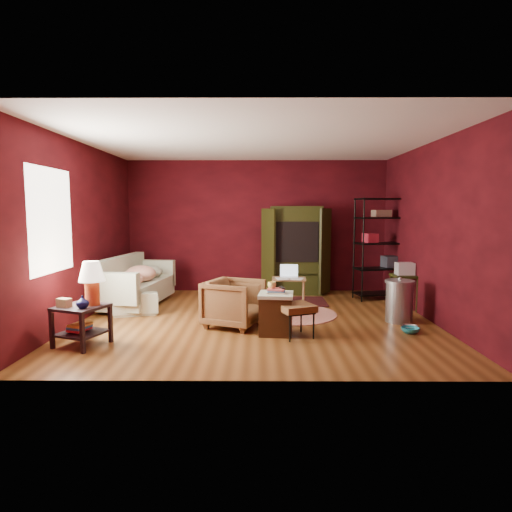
{
  "coord_description": "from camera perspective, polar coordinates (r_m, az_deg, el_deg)",
  "views": [
    {
      "loc": [
        0.05,
        -6.7,
        1.73
      ],
      "look_at": [
        0.0,
        0.2,
        1.0
      ],
      "focal_mm": 30.0,
      "sensor_mm": 36.0,
      "label": 1
    }
  ],
  "objects": [
    {
      "name": "hamper",
      "position": [
        6.07,
        2.67,
        -7.56
      ],
      "size": [
        0.52,
        0.52,
        0.67
      ],
      "rotation": [
        0.0,
        0.0,
        -0.1
      ],
      "color": "#462410",
      "rests_on": "ground"
    },
    {
      "name": "trash_can",
      "position": [
        7.06,
        18.55,
        -5.69
      ],
      "size": [
        0.52,
        0.52,
        0.71
      ],
      "rotation": [
        0.0,
        0.0,
        -0.18
      ],
      "color": "#ADB2B5",
      "rests_on": "ground"
    },
    {
      "name": "sofa",
      "position": [
        8.17,
        -15.73,
        -3.83
      ],
      "size": [
        1.02,
        1.93,
        0.73
      ],
      "primitive_type": "imported",
      "rotation": [
        0.0,
        0.0,
        1.84
      ],
      "color": "beige",
      "rests_on": "ground"
    },
    {
      "name": "tv_armoire",
      "position": [
        8.95,
        5.33,
        1.01
      ],
      "size": [
        1.44,
        0.75,
        1.83
      ],
      "rotation": [
        0.0,
        0.0,
        -0.0
      ],
      "color": "black",
      "rests_on": "ground"
    },
    {
      "name": "mug",
      "position": [
        6.0,
        2.13,
        -3.78
      ],
      "size": [
        0.14,
        0.12,
        0.12
      ],
      "primitive_type": "imported",
      "rotation": [
        0.0,
        0.0,
        0.32
      ],
      "color": "#F6E278",
      "rests_on": "hamper"
    },
    {
      "name": "small_stand",
      "position": [
        7.88,
        19.2,
        -2.38
      ],
      "size": [
        0.42,
        0.42,
        0.83
      ],
      "rotation": [
        0.0,
        0.0,
        0.0
      ],
      "color": "black",
      "rests_on": "ground"
    },
    {
      "name": "rug_round",
      "position": [
        7.29,
        4.6,
        -7.66
      ],
      "size": [
        1.55,
        1.55,
        0.01
      ],
      "rotation": [
        0.0,
        0.0,
        -0.0
      ],
      "color": "beige",
      "rests_on": "ground"
    },
    {
      "name": "rug_oriental",
      "position": [
        8.19,
        4.63,
        -6.05
      ],
      "size": [
        1.34,
        0.9,
        0.01
      ],
      "rotation": [
        0.0,
        0.0,
        -0.01
      ],
      "color": "#521617",
      "rests_on": "ground"
    },
    {
      "name": "sofa_cushions",
      "position": [
        8.14,
        -15.83,
        -3.57
      ],
      "size": [
        1.03,
        2.05,
        0.83
      ],
      "rotation": [
        0.0,
        0.0,
        -0.12
      ],
      "color": "beige",
      "rests_on": "sofa"
    },
    {
      "name": "side_table",
      "position": [
        5.91,
        -21.64,
        -4.88
      ],
      "size": [
        0.71,
        0.71,
        1.09
      ],
      "rotation": [
        0.0,
        0.0,
        -0.37
      ],
      "color": "black",
      "rests_on": "ground"
    },
    {
      "name": "armchair",
      "position": [
        6.43,
        -2.95,
        -6.0
      ],
      "size": [
        0.94,
        0.97,
        0.78
      ],
      "primitive_type": "imported",
      "rotation": [
        0.0,
        0.0,
        1.18
      ],
      "color": "black",
      "rests_on": "ground"
    },
    {
      "name": "pet_bowl_turquoise",
      "position": [
        6.53,
        19.89,
        -8.55
      ],
      "size": [
        0.26,
        0.09,
        0.25
      ],
      "primitive_type": "imported",
      "rotation": [
        0.0,
        0.0,
        -0.04
      ],
      "color": "#27A7B9",
      "rests_on": "ground"
    },
    {
      "name": "vase",
      "position": [
        5.76,
        -22.13,
        -5.73
      ],
      "size": [
        0.17,
        0.18,
        0.15
      ],
      "primitive_type": "imported",
      "rotation": [
        0.0,
        0.0,
        0.14
      ],
      "color": "#0B0C38",
      "rests_on": "side_table"
    },
    {
      "name": "footstool",
      "position": [
        5.92,
        5.34,
        -7.0
      ],
      "size": [
        0.58,
        0.58,
        0.46
      ],
      "rotation": [
        0.0,
        0.0,
        0.39
      ],
      "color": "black",
      "rests_on": "ground"
    },
    {
      "name": "laptop_desk",
      "position": [
        7.78,
        4.41,
        -3.34
      ],
      "size": [
        0.63,
        0.51,
        0.75
      ],
      "rotation": [
        0.0,
        0.0,
        -0.07
      ],
      "color": "brown",
      "rests_on": "ground"
    },
    {
      "name": "wire_shelving",
      "position": [
        8.69,
        16.34,
        1.54
      ],
      "size": [
        1.04,
        0.62,
        1.98
      ],
      "rotation": [
        0.0,
        0.0,
        0.22
      ],
      "color": "black",
      "rests_on": "ground"
    },
    {
      "name": "room",
      "position": [
        6.7,
        -0.35,
        3.24
      ],
      "size": [
        5.54,
        5.04,
        2.84
      ],
      "color": "brown",
      "rests_on": "ground"
    },
    {
      "name": "pet_bowl_steel",
      "position": [
        6.72,
        19.87,
        -8.26
      ],
      "size": [
        0.23,
        0.14,
        0.22
      ],
      "primitive_type": "imported",
      "rotation": [
        0.0,
        0.0,
        -0.39
      ],
      "color": "#B3B6BA",
      "rests_on": "ground"
    }
  ]
}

